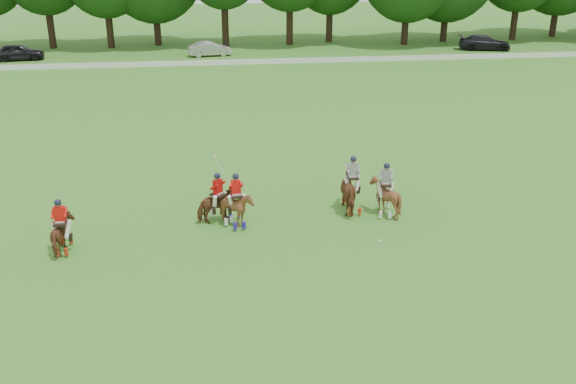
{
  "coord_description": "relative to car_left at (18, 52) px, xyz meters",
  "views": [
    {
      "loc": [
        -1.99,
        -19.21,
        11.03
      ],
      "look_at": [
        0.94,
        4.2,
        1.4
      ],
      "focal_mm": 40.0,
      "sensor_mm": 36.0,
      "label": 1
    }
  ],
  "objects": [
    {
      "name": "polo_red_c",
      "position": [
        18.02,
        -38.16,
        0.03
      ],
      "size": [
        1.39,
        1.52,
        2.22
      ],
      "color": "#542E16",
      "rests_on": "ground"
    },
    {
      "name": "polo_red_b",
      "position": [
        17.31,
        -37.79,
        -0.01
      ],
      "size": [
        1.83,
        1.84,
        2.68
      ],
      "color": "#542E16",
      "rests_on": "ground"
    },
    {
      "name": "boundary_rail",
      "position": [
        19.14,
        -4.5,
        -0.54
      ],
      "size": [
        120.0,
        0.1,
        0.44
      ],
      "primitive_type": "cube",
      "color": "white",
      "rests_on": "ground"
    },
    {
      "name": "polo_ball",
      "position": [
        23.33,
        -40.33,
        -0.71
      ],
      "size": [
        0.09,
        0.09,
        0.09
      ],
      "primitive_type": "sphere",
      "color": "white",
      "rests_on": "ground"
    },
    {
      "name": "polo_stripe_b",
      "position": [
        24.2,
        -37.83,
        0.05
      ],
      "size": [
        1.5,
        1.62,
        2.27
      ],
      "color": "#542E16",
      "rests_on": "ground"
    },
    {
      "name": "polo_stripe_a",
      "position": [
        22.92,
        -37.27,
        0.14
      ],
      "size": [
        1.27,
        2.06,
        2.43
      ],
      "color": "#542E16",
      "rests_on": "ground"
    },
    {
      "name": "car_right",
      "position": [
        44.6,
        0.0,
        -0.03
      ],
      "size": [
        5.33,
        3.06,
        1.45
      ],
      "primitive_type": "imported",
      "rotation": [
        0.0,
        0.0,
        1.36
      ],
      "color": "black",
      "rests_on": "ground"
    },
    {
      "name": "ground",
      "position": [
        19.14,
        -42.5,
        -0.76
      ],
      "size": [
        180.0,
        180.0,
        0.0
      ],
      "primitive_type": "plane",
      "color": "#356E1F",
      "rests_on": "ground"
    },
    {
      "name": "car_mid",
      "position": [
        17.41,
        0.0,
        -0.1
      ],
      "size": [
        4.19,
        2.06,
        1.32
      ],
      "primitive_type": "imported",
      "rotation": [
        0.0,
        0.0,
        1.74
      ],
      "color": "#AEAEB4",
      "rests_on": "ground"
    },
    {
      "name": "polo_red_a",
      "position": [
        11.55,
        -39.66,
        -0.02
      ],
      "size": [
        0.99,
        1.61,
        2.09
      ],
      "color": "#542E16",
      "rests_on": "ground"
    },
    {
      "name": "car_left",
      "position": [
        0.0,
        0.0,
        0.0
      ],
      "size": [
        4.64,
        2.36,
        1.51
      ],
      "primitive_type": "imported",
      "rotation": [
        0.0,
        0.0,
        1.71
      ],
      "color": "black",
      "rests_on": "ground"
    }
  ]
}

